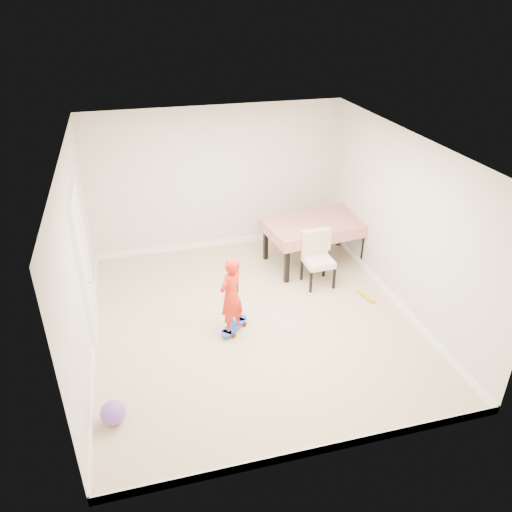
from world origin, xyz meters
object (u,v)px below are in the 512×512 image
object	(u,v)px
dining_chair	(319,260)
child	(231,298)
dining_table	(315,242)
balloon	(113,413)
skateboard	(234,328)

from	to	relation	value
dining_chair	child	size ratio (longest dim) A/B	0.79
dining_table	dining_chair	size ratio (longest dim) A/B	1.85
dining_table	balloon	distance (m)	4.55
child	dining_table	bearing A→B (deg)	-176.44
child	balloon	world-z (taller)	child
child	balloon	distance (m)	2.13
dining_chair	child	distance (m)	1.87
skateboard	dining_chair	bearing A→B (deg)	-17.70
skateboard	child	size ratio (longest dim) A/B	0.50
dining_table	child	xyz separation A→B (m)	(-1.85, -1.63, 0.18)
dining_table	child	size ratio (longest dim) A/B	1.46
dining_table	child	bearing A→B (deg)	-146.20
dining_table	child	world-z (taller)	child
dining_chair	skateboard	world-z (taller)	dining_chair
dining_table	balloon	world-z (taller)	dining_table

